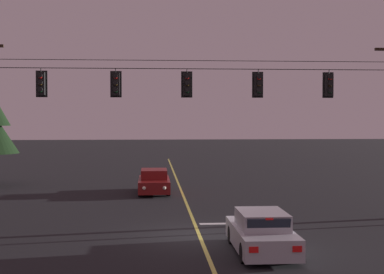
# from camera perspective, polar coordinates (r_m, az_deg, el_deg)

# --- Properties ---
(ground_plane) EXTENTS (180.00, 180.00, 0.00)m
(ground_plane) POSITION_cam_1_polar(r_m,az_deg,el_deg) (21.65, 0.76, -9.94)
(ground_plane) COLOR black
(lane_centre_stripe) EXTENTS (0.14, 60.00, 0.01)m
(lane_centre_stripe) POSITION_cam_1_polar(r_m,az_deg,el_deg) (30.42, -0.68, -6.44)
(lane_centre_stripe) COLOR #D1C64C
(lane_centre_stripe) RESTS_ON ground
(stop_bar_paint) EXTENTS (3.40, 0.36, 0.01)m
(stop_bar_paint) POSITION_cam_1_polar(r_m,az_deg,el_deg) (24.15, 4.83, -8.68)
(stop_bar_paint) COLOR silver
(stop_bar_paint) RESTS_ON ground
(signal_span_assembly) EXTENTS (19.45, 0.32, 7.94)m
(signal_span_assembly) POSITION_cam_1_polar(r_m,az_deg,el_deg) (24.10, 0.17, 1.17)
(signal_span_assembly) COLOR #2D2116
(signal_span_assembly) RESTS_ON ground
(traffic_light_leftmost) EXTENTS (0.48, 0.41, 1.22)m
(traffic_light_leftmost) POSITION_cam_1_polar(r_m,az_deg,el_deg) (24.49, -15.02, 5.24)
(traffic_light_leftmost) COLOR black
(traffic_light_left_inner) EXTENTS (0.48, 0.41, 1.22)m
(traffic_light_left_inner) POSITION_cam_1_polar(r_m,az_deg,el_deg) (24.10, -7.71, 5.34)
(traffic_light_left_inner) COLOR black
(traffic_light_centre) EXTENTS (0.48, 0.41, 1.22)m
(traffic_light_centre) POSITION_cam_1_polar(r_m,az_deg,el_deg) (24.10, -0.51, 5.36)
(traffic_light_centre) COLOR black
(traffic_light_right_inner) EXTENTS (0.48, 0.41, 1.22)m
(traffic_light_right_inner) POSITION_cam_1_polar(r_m,az_deg,el_deg) (24.49, 6.71, 5.29)
(traffic_light_right_inner) COLOR black
(traffic_light_rightmost) EXTENTS (0.48, 0.41, 1.22)m
(traffic_light_rightmost) POSITION_cam_1_polar(r_m,az_deg,el_deg) (25.26, 13.68, 5.15)
(traffic_light_rightmost) COLOR black
(car_waiting_near_lane) EXTENTS (1.80, 4.33, 1.39)m
(car_waiting_near_lane) POSITION_cam_1_polar(r_m,az_deg,el_deg) (19.08, 7.02, -9.61)
(car_waiting_near_lane) COLOR #A5A5AD
(car_waiting_near_lane) RESTS_ON ground
(car_oncoming_lead) EXTENTS (1.80, 4.42, 1.39)m
(car_oncoming_lead) POSITION_cam_1_polar(r_m,az_deg,el_deg) (33.48, -3.85, -4.55)
(car_oncoming_lead) COLOR maroon
(car_oncoming_lead) RESTS_ON ground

